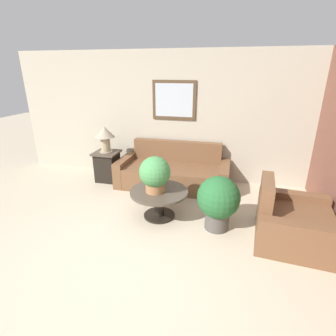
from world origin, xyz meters
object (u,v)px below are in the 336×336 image
(coffee_table, at_px, (159,198))
(side_table, at_px, (107,166))
(armchair, at_px, (291,223))
(potted_plant_floor, at_px, (218,200))
(potted_plant_on_table, at_px, (155,174))
(table_lamp, at_px, (105,135))
(couch_main, at_px, (173,173))

(coffee_table, distance_m, side_table, 1.87)
(armchair, height_order, potted_plant_floor, armchair)
(potted_plant_on_table, xyz_separation_m, potted_plant_floor, (0.97, -0.08, -0.29))
(potted_plant_floor, bearing_deg, table_lamp, 151.64)
(side_table, relative_size, table_lamp, 1.18)
(potted_plant_floor, bearing_deg, potted_plant_on_table, 175.41)
(potted_plant_on_table, bearing_deg, coffee_table, 37.82)
(side_table, height_order, table_lamp, table_lamp)
(side_table, height_order, potted_plant_floor, potted_plant_floor)
(side_table, relative_size, potted_plant_on_table, 1.11)
(coffee_table, bearing_deg, couch_main, 92.46)
(potted_plant_on_table, bearing_deg, armchair, -3.55)
(coffee_table, height_order, table_lamp, table_lamp)
(couch_main, distance_m, table_lamp, 1.57)
(couch_main, relative_size, coffee_table, 2.42)
(potted_plant_on_table, distance_m, potted_plant_floor, 1.02)
(table_lamp, xyz_separation_m, potted_plant_floor, (2.38, -1.28, -0.52))
(coffee_table, relative_size, potted_plant_floor, 1.11)
(couch_main, bearing_deg, armchair, -35.39)
(coffee_table, xyz_separation_m, potted_plant_floor, (0.92, -0.12, 0.13))
(couch_main, distance_m, side_table, 1.41)
(armchair, distance_m, potted_plant_on_table, 2.03)
(side_table, bearing_deg, coffee_table, -38.63)
(side_table, height_order, potted_plant_on_table, potted_plant_on_table)
(armchair, xyz_separation_m, potted_plant_floor, (-1.00, 0.04, 0.19))
(coffee_table, xyz_separation_m, side_table, (-1.46, 1.16, -0.01))
(armchair, height_order, table_lamp, table_lamp)
(table_lamp, relative_size, potted_plant_floor, 0.65)
(coffee_table, xyz_separation_m, potted_plant_on_table, (-0.05, -0.04, 0.42))
(couch_main, height_order, potted_plant_floor, couch_main)
(side_table, bearing_deg, potted_plant_on_table, -40.62)
(coffee_table, height_order, side_table, side_table)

